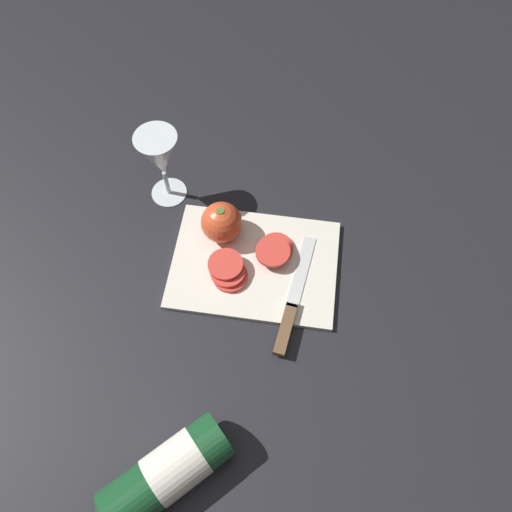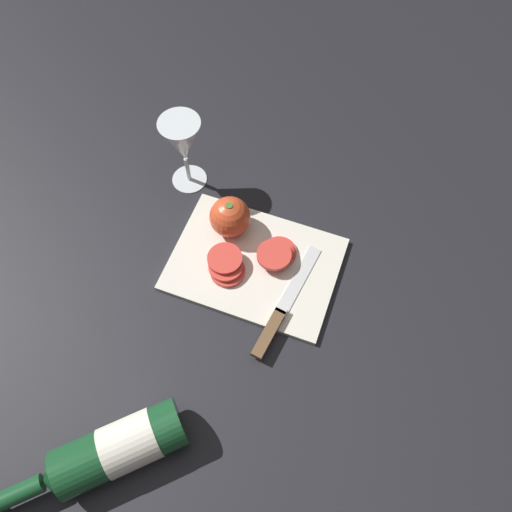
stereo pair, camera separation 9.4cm
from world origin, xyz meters
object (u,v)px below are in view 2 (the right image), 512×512
(tomato_slice_stack_far, at_px, (226,265))
(wine_glass, at_px, (183,144))
(wine_bottle, at_px, (114,450))
(knife, at_px, (276,321))
(whole_tomato, at_px, (230,217))
(tomato_slice_stack_near, at_px, (277,253))

(tomato_slice_stack_far, bearing_deg, wine_glass, -48.27)
(wine_bottle, distance_m, tomato_slice_stack_far, 0.37)
(knife, bearing_deg, tomato_slice_stack_far, 68.08)
(wine_bottle, bearing_deg, tomato_slice_stack_far, -96.09)
(wine_glass, height_order, tomato_slice_stack_far, wine_glass)
(whole_tomato, distance_m, tomato_slice_stack_far, 0.10)
(whole_tomato, bearing_deg, wine_bottle, 88.29)
(wine_bottle, distance_m, wine_glass, 0.57)
(knife, xyz_separation_m, tomato_slice_stack_far, (0.13, -0.07, 0.01))
(wine_glass, height_order, tomato_slice_stack_near, wine_glass)
(tomato_slice_stack_near, height_order, tomato_slice_stack_far, same)
(wine_glass, xyz_separation_m, tomato_slice_stack_near, (-0.24, 0.12, -0.09))
(tomato_slice_stack_near, bearing_deg, wine_glass, -26.56)
(wine_bottle, distance_m, whole_tomato, 0.46)
(wine_bottle, relative_size, tomato_slice_stack_far, 3.30)
(wine_glass, bearing_deg, wine_bottle, 102.18)
(whole_tomato, relative_size, tomato_slice_stack_far, 0.99)
(knife, bearing_deg, whole_tomato, 51.38)
(whole_tomato, bearing_deg, wine_glass, -34.11)
(whole_tomato, xyz_separation_m, tomato_slice_stack_near, (-0.11, 0.03, -0.03))
(wine_glass, relative_size, knife, 0.69)
(wine_bottle, relative_size, knife, 1.08)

